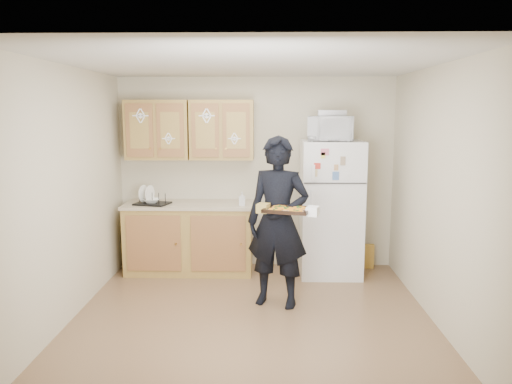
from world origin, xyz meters
TOP-DOWN VIEW (x-y plane):
  - floor at (0.00, 0.00)m, footprint 3.60×3.60m
  - ceiling at (0.00, 0.00)m, footprint 3.60×3.60m
  - wall_back at (0.00, 1.80)m, footprint 3.60×0.04m
  - wall_front at (0.00, -1.80)m, footprint 3.60×0.04m
  - wall_left at (-1.80, 0.00)m, footprint 0.04×3.60m
  - wall_right at (1.80, 0.00)m, footprint 0.04×3.60m
  - refrigerator at (0.95, 1.43)m, footprint 0.75×0.70m
  - base_cabinet at (-0.85, 1.48)m, footprint 1.60×0.60m
  - countertop at (-0.85, 1.48)m, footprint 1.64×0.64m
  - upper_cab_left at (-1.25, 1.61)m, footprint 0.80×0.33m
  - upper_cab_right at (-0.43, 1.61)m, footprint 0.80×0.33m
  - cereal_box at (1.47, 1.67)m, footprint 0.20×0.07m
  - person at (0.26, 0.37)m, footprint 0.76×0.61m
  - baking_tray at (0.35, 0.08)m, footprint 0.52×0.44m
  - pizza_front_left at (0.23, 0.04)m, footprint 0.15×0.15m
  - pizza_front_right at (0.43, -0.02)m, footprint 0.15×0.15m
  - pizza_back_left at (0.27, 0.19)m, footprint 0.15×0.15m
  - pizza_back_right at (0.47, 0.13)m, footprint 0.15×0.15m
  - pizza_center at (0.35, 0.08)m, footprint 0.15×0.15m
  - microwave at (0.92, 1.38)m, footprint 0.58×0.43m
  - foil_pan at (0.93, 1.41)m, footprint 0.35×0.25m
  - dish_rack at (-1.30, 1.39)m, footprint 0.47×0.40m
  - bowl at (-1.31, 1.39)m, footprint 0.22×0.22m
  - soap_bottle at (-0.16, 1.34)m, footprint 0.08×0.08m

SIDE VIEW (x-z plane):
  - floor at x=0.00m, z-range 0.00..0.00m
  - cereal_box at x=1.47m, z-range 0.00..0.32m
  - base_cabinet at x=-0.85m, z-range 0.00..0.86m
  - refrigerator at x=0.95m, z-range 0.00..1.70m
  - countertop at x=-0.85m, z-range 0.86..0.90m
  - person at x=0.26m, z-range 0.00..1.81m
  - bowl at x=-1.31m, z-range 0.92..0.97m
  - dish_rack at x=-1.30m, z-range 0.90..1.06m
  - soap_bottle at x=-0.16m, z-range 0.90..1.07m
  - baking_tray at x=0.35m, z-range 1.07..1.11m
  - pizza_front_left at x=0.23m, z-range 1.10..1.11m
  - pizza_front_right at x=0.43m, z-range 1.10..1.11m
  - pizza_back_left at x=0.27m, z-range 1.10..1.11m
  - pizza_back_right at x=0.47m, z-range 1.10..1.11m
  - pizza_center at x=0.35m, z-range 1.10..1.11m
  - wall_back at x=0.00m, z-range 0.00..2.50m
  - wall_front at x=0.00m, z-range 0.00..2.50m
  - wall_left at x=-1.80m, z-range 0.00..2.50m
  - wall_right at x=1.80m, z-range 0.00..2.50m
  - upper_cab_left at x=-1.25m, z-range 1.45..2.20m
  - upper_cab_right at x=-0.43m, z-range 1.45..2.20m
  - microwave at x=0.92m, z-range 1.70..2.00m
  - foil_pan at x=0.93m, z-range 2.00..2.07m
  - ceiling at x=0.00m, z-range 2.50..2.50m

